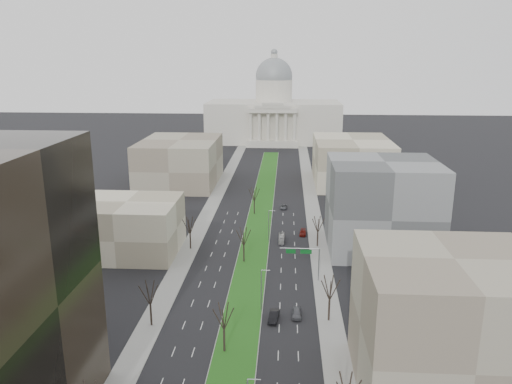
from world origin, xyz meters
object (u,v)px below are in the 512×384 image
at_px(car_grey_near, 297,313).
at_px(car_grey_far, 284,207).
at_px(box_van, 282,238).
at_px(car_black, 274,316).
at_px(car_red, 303,233).

bearing_deg(car_grey_near, car_grey_far, 93.15).
relative_size(car_grey_near, car_grey_far, 1.03).
height_order(car_grey_far, box_van, box_van).
bearing_deg(car_black, car_grey_near, 26.15).
height_order(car_grey_near, box_van, box_van).
xyz_separation_m(car_black, car_red, (7.10, 49.51, -0.18)).
relative_size(car_black, box_van, 0.78).
relative_size(car_black, car_grey_far, 1.15).
bearing_deg(car_grey_near, car_red, 87.53).
bearing_deg(box_van, car_grey_far, 89.52).
relative_size(car_red, box_van, 0.70).
distance_m(car_black, car_grey_far, 75.30).
xyz_separation_m(car_black, box_van, (0.93, 43.85, 0.07)).
bearing_deg(car_red, box_van, -132.04).
relative_size(car_grey_near, car_black, 0.90).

